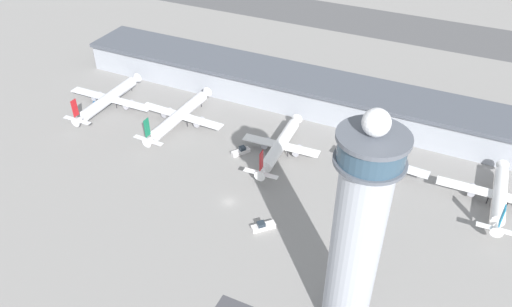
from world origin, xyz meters
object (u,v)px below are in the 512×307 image
(airplane_gate_bravo, at_px, (180,115))
(airplane_gate_echo, at_px, (500,196))
(airplane_gate_alpha, at_px, (109,98))
(airplane_gate_delta, at_px, (382,161))
(service_truck_baggage, at_px, (241,151))
(service_truck_fuel, at_px, (263,226))
(service_truck_catering, at_px, (100,103))
(control_tower, at_px, (357,235))
(airplane_gate_charlie, at_px, (280,145))

(airplane_gate_bravo, relative_size, airplane_gate_echo, 1.08)
(airplane_gate_alpha, xyz_separation_m, airplane_gate_bravo, (35.42, 0.81, 0.44))
(airplane_gate_alpha, bearing_deg, airplane_gate_delta, 2.61)
(airplane_gate_echo, relative_size, service_truck_baggage, 5.49)
(service_truck_baggage, bearing_deg, service_truck_fuel, -53.52)
(airplane_gate_alpha, relative_size, airplane_gate_delta, 1.17)
(airplane_gate_bravo, height_order, airplane_gate_delta, airplane_gate_bravo)
(airplane_gate_bravo, distance_m, service_truck_catering, 40.55)
(airplane_gate_bravo, bearing_deg, airplane_gate_alpha, -178.69)
(airplane_gate_echo, bearing_deg, control_tower, -117.24)
(control_tower, relative_size, airplane_gate_alpha, 1.53)
(airplane_gate_charlie, height_order, airplane_gate_echo, airplane_gate_charlie)
(airplane_gate_bravo, relative_size, airplane_gate_delta, 1.22)
(control_tower, height_order, service_truck_catering, control_tower)
(airplane_gate_charlie, distance_m, service_truck_baggage, 15.14)
(airplane_gate_alpha, xyz_separation_m, airplane_gate_charlie, (80.61, -0.73, 0.23))
(airplane_gate_charlie, bearing_deg, airplane_gate_echo, 3.26)
(control_tower, distance_m, service_truck_fuel, 49.52)
(airplane_gate_alpha, bearing_deg, service_truck_fuel, -23.27)
(service_truck_catering, relative_size, service_truck_fuel, 0.91)
(airplane_gate_bravo, relative_size, service_truck_fuel, 6.08)
(control_tower, xyz_separation_m, airplane_gate_bravo, (-88.76, 61.28, -26.72))
(control_tower, bearing_deg, service_truck_baggage, 136.61)
(airplane_gate_charlie, xyz_separation_m, airplane_gate_delta, (37.12, 6.09, 0.24))
(airplane_gate_bravo, height_order, airplane_gate_echo, airplane_gate_bravo)
(control_tower, relative_size, airplane_gate_bravo, 1.47)
(service_truck_catering, bearing_deg, airplane_gate_bravo, 2.24)
(airplane_gate_bravo, bearing_deg, airplane_gate_delta, 3.17)
(airplane_gate_echo, bearing_deg, airplane_gate_alpha, -178.68)
(airplane_gate_alpha, bearing_deg, control_tower, -25.96)
(airplane_gate_bravo, relative_size, airplane_gate_charlie, 1.09)
(control_tower, xyz_separation_m, service_truck_catering, (-129.12, 59.70, -30.40))
(airplane_gate_delta, xyz_separation_m, service_truck_baggage, (-50.76, -11.74, -3.60))
(airplane_gate_charlie, xyz_separation_m, airplane_gate_echo, (76.57, 4.36, 0.17))
(airplane_gate_bravo, xyz_separation_m, service_truck_catering, (-40.35, -1.58, -3.68))
(airplane_gate_delta, bearing_deg, control_tower, -84.40)
(control_tower, relative_size, airplane_gate_delta, 1.80)
(airplane_gate_alpha, distance_m, airplane_gate_bravo, 35.43)
(service_truck_catering, relative_size, service_truck_baggage, 0.89)
(airplane_gate_alpha, distance_m, airplane_gate_charlie, 80.61)
(airplane_gate_alpha, height_order, airplane_gate_delta, airplane_gate_alpha)
(airplane_gate_delta, height_order, service_truck_baggage, airplane_gate_delta)
(airplane_gate_alpha, height_order, airplane_gate_bravo, airplane_gate_bravo)
(control_tower, relative_size, airplane_gate_charlie, 1.60)
(control_tower, distance_m, service_truck_baggage, 84.36)
(airplane_gate_charlie, bearing_deg, service_truck_baggage, -157.49)
(airplane_gate_alpha, relative_size, service_truck_catering, 6.42)
(airplane_gate_delta, relative_size, service_truck_catering, 5.48)
(airplane_gate_charlie, bearing_deg, airplane_gate_delta, 9.32)
(control_tower, height_order, service_truck_fuel, control_tower)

